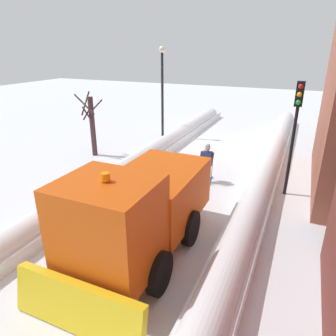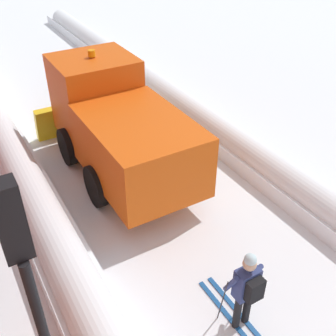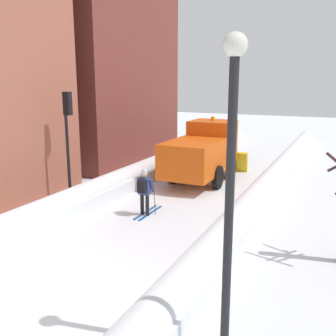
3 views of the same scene
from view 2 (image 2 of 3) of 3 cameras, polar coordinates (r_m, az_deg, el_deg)
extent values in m
plane|color=white|center=(10.94, -1.88, -3.30)|extent=(80.00, 80.00, 0.00)
cube|color=white|center=(10.02, -17.18, -7.03)|extent=(1.10, 36.00, 0.62)
cylinder|color=white|center=(9.83, -17.48, -5.68)|extent=(0.90, 34.20, 0.90)
cube|color=white|center=(12.24, 10.46, 1.90)|extent=(1.10, 36.00, 0.45)
cylinder|color=white|center=(12.12, 10.57, 2.79)|extent=(0.90, 34.20, 0.90)
cube|color=#DB510F|center=(10.09, -4.12, 2.71)|extent=(2.30, 3.40, 1.60)
cube|color=#DB510F|center=(12.14, -10.04, 9.88)|extent=(2.20, 2.00, 2.30)
cube|color=black|center=(12.80, -11.91, 13.42)|extent=(1.85, 0.06, 1.01)
cube|color=yellow|center=(13.81, -11.65, 7.29)|extent=(3.20, 0.46, 1.13)
cylinder|color=orange|center=(11.68, -10.68, 15.55)|extent=(0.20, 0.20, 0.18)
cylinder|color=black|center=(12.14, -13.97, 2.93)|extent=(0.25, 1.10, 1.10)
cylinder|color=black|center=(12.82, -4.23, 5.71)|extent=(0.25, 1.10, 1.10)
cylinder|color=black|center=(10.37, -10.11, -2.51)|extent=(0.25, 1.10, 1.10)
cylinder|color=black|center=(11.16, 0.86, 1.03)|extent=(0.25, 1.10, 1.10)
cylinder|color=black|center=(7.87, 9.72, -19.28)|extent=(0.14, 0.14, 0.82)
cylinder|color=black|center=(7.97, 11.02, -18.56)|extent=(0.14, 0.14, 0.82)
cube|color=navy|center=(7.36, 10.97, -15.55)|extent=(0.42, 0.26, 0.62)
cube|color=black|center=(7.24, 12.09, -16.44)|extent=(0.32, 0.16, 0.44)
sphere|color=tan|center=(7.01, 11.39, -13.07)|extent=(0.24, 0.24, 0.24)
sphere|color=silver|center=(6.94, 11.48, -12.51)|extent=(0.22, 0.22, 0.22)
cylinder|color=navy|center=(7.26, 8.84, -15.76)|extent=(0.09, 0.33, 0.56)
cylinder|color=navy|center=(7.51, 12.07, -14.06)|extent=(0.09, 0.33, 0.56)
cube|color=#194C8C|center=(8.29, 8.31, -19.75)|extent=(0.09, 1.80, 0.03)
cube|color=#194C8C|center=(8.38, 9.57, -19.07)|extent=(0.09, 1.80, 0.03)
cylinder|color=#262628|center=(7.73, 7.64, -17.98)|extent=(0.02, 0.19, 1.19)
cylinder|color=#262628|center=(8.00, 11.23, -16.09)|extent=(0.02, 0.19, 1.19)
cube|color=black|center=(4.19, -21.25, -6.98)|extent=(0.28, 0.24, 0.90)
sphere|color=red|center=(4.13, -22.43, -2.98)|extent=(0.18, 0.18, 0.18)
sphere|color=gold|center=(4.29, -21.62, -5.96)|extent=(0.18, 0.18, 0.18)
sphere|color=green|center=(4.47, -20.87, -8.71)|extent=(0.18, 0.18, 0.18)
camera|label=1|loc=(15.59, -34.24, 25.59)|focal=32.88mm
camera|label=3|loc=(13.59, 94.82, -12.03)|focal=41.46mm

